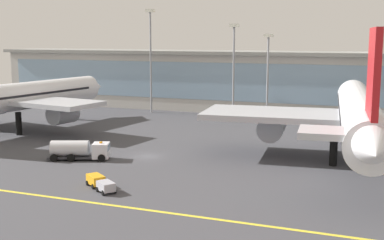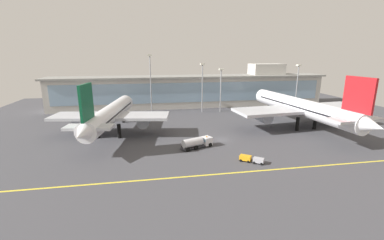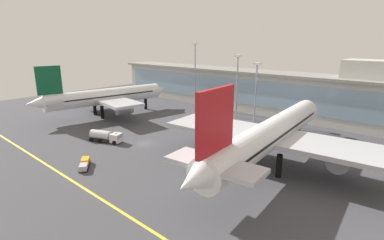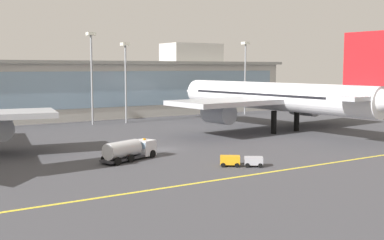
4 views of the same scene
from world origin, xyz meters
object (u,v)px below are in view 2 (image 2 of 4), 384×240
(fuel_tanker_truck, at_px, (198,142))
(apron_light_mast_east, at_px, (221,83))
(baggage_tug_near, at_px, (251,159))
(airliner_near_right, at_px, (301,108))
(apron_light_mast_far_east, at_px, (202,80))
(apron_light_mast_centre, at_px, (298,79))
(airliner_near_left, at_px, (110,115))
(apron_light_mast_west, at_px, (150,75))

(fuel_tanker_truck, height_order, apron_light_mast_east, apron_light_mast_east)
(fuel_tanker_truck, relative_size, baggage_tug_near, 1.72)
(airliner_near_right, bearing_deg, apron_light_mast_far_east, 37.30)
(fuel_tanker_truck, xyz_separation_m, apron_light_mast_east, (18.48, 42.31, 11.20))
(apron_light_mast_centre, relative_size, apron_light_mast_far_east, 0.96)
(apron_light_mast_far_east, bearing_deg, airliner_near_right, -47.02)
(fuel_tanker_truck, height_order, apron_light_mast_centre, apron_light_mast_centre)
(airliner_near_right, xyz_separation_m, apron_light_mast_far_east, (-27.82, 29.85, 6.96))
(airliner_near_left, height_order, apron_light_mast_west, apron_light_mast_west)
(apron_light_mast_east, bearing_deg, baggage_tug_near, -98.44)
(apron_light_mast_far_east, bearing_deg, fuel_tanker_truck, -103.78)
(baggage_tug_near, distance_m, apron_light_mast_far_east, 56.92)
(apron_light_mast_east, bearing_deg, fuel_tanker_truck, -113.60)
(baggage_tug_near, bearing_deg, airliner_near_right, -101.87)
(apron_light_mast_west, height_order, apron_light_mast_east, apron_light_mast_west)
(apron_light_mast_centre, bearing_deg, baggage_tug_near, -128.66)
(airliner_near_right, bearing_deg, baggage_tug_near, 126.63)
(fuel_tanker_truck, bearing_deg, airliner_near_right, -2.08)
(fuel_tanker_truck, relative_size, apron_light_mast_far_east, 0.45)
(baggage_tug_near, height_order, apron_light_mast_far_east, apron_light_mast_far_east)
(airliner_near_right, distance_m, baggage_tug_near, 38.42)
(airliner_near_left, relative_size, baggage_tug_near, 9.07)
(airliner_near_right, height_order, fuel_tanker_truck, airliner_near_right)
(airliner_near_right, bearing_deg, apron_light_mast_centre, -34.70)
(apron_light_mast_west, distance_m, apron_light_mast_east, 30.12)
(airliner_near_right, height_order, apron_light_mast_west, apron_light_mast_west)
(airliner_near_right, bearing_deg, airliner_near_left, 82.44)
(apron_light_mast_east, bearing_deg, apron_light_mast_west, 170.51)
(fuel_tanker_truck, bearing_deg, apron_light_mast_east, 44.79)
(airliner_near_right, relative_size, fuel_tanker_truck, 6.36)
(airliner_near_left, bearing_deg, apron_light_mast_east, -48.87)
(airliner_near_right, height_order, baggage_tug_near, airliner_near_right)
(apron_light_mast_centre, bearing_deg, apron_light_mast_far_east, -178.44)
(apron_light_mast_west, height_order, apron_light_mast_far_east, apron_light_mast_west)
(fuel_tanker_truck, distance_m, apron_light_mast_centre, 72.46)
(apron_light_mast_west, bearing_deg, apron_light_mast_east, -9.49)
(airliner_near_left, xyz_separation_m, apron_light_mast_west, (13.29, 31.52, 9.40))
(airliner_near_left, xyz_separation_m, airliner_near_right, (62.84, -2.07, 0.40))
(airliner_near_left, height_order, baggage_tug_near, airliner_near_left)
(airliner_near_right, xyz_separation_m, apron_light_mast_centre, (17.24, 31.08, 6.48))
(fuel_tanker_truck, distance_m, apron_light_mast_east, 47.51)
(airliner_near_right, relative_size, apron_light_mast_east, 3.16)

